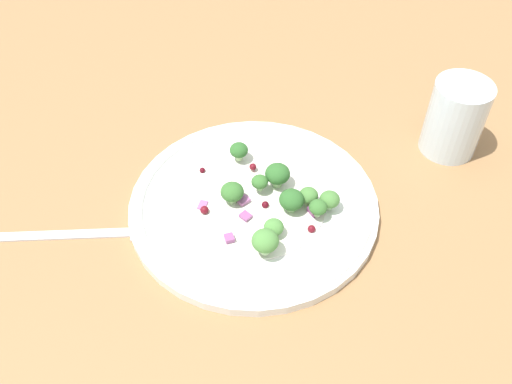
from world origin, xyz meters
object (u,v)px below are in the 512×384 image
Objects in this scene: plate at (256,203)px; broccoli_floret_0 at (309,196)px; broccoli_floret_2 at (239,150)px; water_glass at (455,118)px; fork at (91,233)px; broccoli_floret_1 at (318,208)px.

broccoli_floret_0 is (-3.93, -4.55, 1.81)cm from plate.
broccoli_floret_2 reaches higher than plate.
broccoli_floret_2 is 0.23× the size of water_glass.
fork is 45.98cm from water_glass.
water_glass reaches higher than plate.
broccoli_floret_1 and broccoli_floret_2 have the same top height.
broccoli_floret_1 is (-2.26, 0.54, 0.37)cm from broccoli_floret_0.
fork is (11.54, 22.00, -2.42)cm from broccoli_floret_0.
water_glass is (-6.02, -26.22, 4.04)cm from plate.
broccoli_floret_1 is 0.13× the size of fork.
broccoli_floret_0 is at bearing -130.87° from plate.
plate is at bearing 77.06° from water_glass.
water_glass is at bearing -117.62° from broccoli_floret_2.
broccoli_floret_2 is at bearing 8.21° from broccoli_floret_1.
broccoli_floret_0 is 24.96cm from fork.
broccoli_floret_2 is (10.49, 2.38, 0.37)cm from broccoli_floret_0.
broccoli_floret_0 is at bearing 84.50° from water_glass.
plate is 19.05cm from fork.
broccoli_floret_1 is 22.28cm from water_glass.
broccoli_floret_0 is at bearing -117.67° from fork.
fork is (13.80, 21.46, -2.80)cm from broccoli_floret_1.
water_glass is at bearing -95.50° from broccoli_floret_0.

